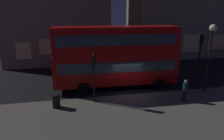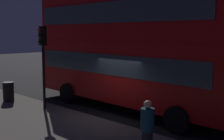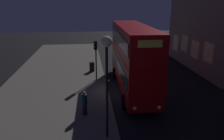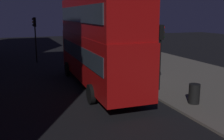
% 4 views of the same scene
% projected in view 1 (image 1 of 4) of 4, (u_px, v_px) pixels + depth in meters
% --- Properties ---
extents(ground_plane, '(80.00, 80.00, 0.00)m').
position_uv_depth(ground_plane, '(127.00, 92.00, 17.04)').
color(ground_plane, black).
extents(sidewalk_slab, '(44.00, 9.44, 0.12)m').
position_uv_depth(sidewalk_slab, '(151.00, 126.00, 11.90)').
color(sidewalk_slab, '#5B564F').
rests_on(sidewalk_slab, ground).
extents(building_with_clock, '(13.21, 9.52, 14.03)m').
position_uv_depth(building_with_clock, '(58.00, 9.00, 26.92)').
color(building_with_clock, gray).
rests_on(building_with_clock, ground).
extents(building_plain_facade, '(15.08, 7.69, 15.80)m').
position_uv_depth(building_plain_facade, '(181.00, 3.00, 29.76)').
color(building_plain_facade, gray).
rests_on(building_plain_facade, ground).
extents(double_decker_bus, '(11.06, 2.97, 5.51)m').
position_uv_depth(double_decker_bus, '(116.00, 54.00, 17.37)').
color(double_decker_bus, '#9E0C0C').
rests_on(double_decker_bus, ground).
extents(traffic_light_near_kerb, '(0.35, 0.38, 3.80)m').
position_uv_depth(traffic_light_near_kerb, '(94.00, 67.00, 14.15)').
color(traffic_light_near_kerb, black).
rests_on(traffic_light_near_kerb, sidewalk_slab).
extents(traffic_light_far_side, '(0.34, 0.37, 4.22)m').
position_uv_depth(traffic_light_far_side, '(201.00, 46.00, 21.87)').
color(traffic_light_far_side, black).
rests_on(traffic_light_far_side, ground).
extents(street_lamp, '(0.56, 0.56, 5.66)m').
position_uv_depth(street_lamp, '(211.00, 41.00, 15.59)').
color(street_lamp, black).
rests_on(street_lamp, sidewalk_slab).
extents(pedestrian, '(0.38, 0.38, 1.69)m').
position_uv_depth(pedestrian, '(185.00, 90.00, 14.93)').
color(pedestrian, black).
rests_on(pedestrian, sidewalk_slab).
extents(litter_bin, '(0.55, 0.55, 1.00)m').
position_uv_depth(litter_bin, '(56.00, 101.00, 13.96)').
color(litter_bin, black).
rests_on(litter_bin, sidewalk_slab).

